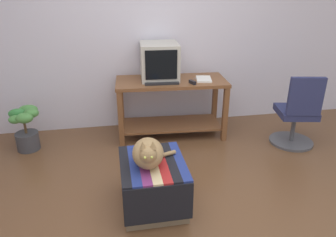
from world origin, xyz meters
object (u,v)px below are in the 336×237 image
object	(u,v)px
desk	(171,98)
keyboard	(162,83)
tv_monitor	(159,61)
ottoman_with_blanket	(153,184)
potted_plant	(26,129)
cat	(148,153)
book	(204,79)
stapler	(192,82)
office_chair	(297,116)

from	to	relation	value
desk	keyboard	size ratio (longest dim) A/B	3.45
desk	tv_monitor	xyz separation A→B (m)	(-0.13, 0.10, 0.45)
ottoman_with_blanket	potted_plant	size ratio (longest dim) A/B	1.33
keyboard	cat	xyz separation A→B (m)	(-0.33, -1.31, -0.19)
tv_monitor	potted_plant	xyz separation A→B (m)	(-1.61, -0.20, -0.68)
desk	book	world-z (taller)	book
book	stapler	size ratio (longest dim) A/B	2.34
stapler	keyboard	bearing A→B (deg)	148.77
tv_monitor	potted_plant	world-z (taller)	tv_monitor
desk	potted_plant	xyz separation A→B (m)	(-1.74, -0.09, -0.23)
cat	office_chair	bearing A→B (deg)	30.61
potted_plant	stapler	distance (m)	2.02
ottoman_with_blanket	office_chair	xyz separation A→B (m)	(1.84, 0.82, 0.17)
tv_monitor	office_chair	bearing A→B (deg)	-19.94
book	ottoman_with_blanket	world-z (taller)	book
office_chair	tv_monitor	bearing A→B (deg)	-12.49
desk	book	size ratio (longest dim) A/B	5.38
book	stapler	distance (m)	0.22
keyboard	potted_plant	xyz separation A→B (m)	(-1.60, 0.03, -0.48)
keyboard	office_chair	xyz separation A→B (m)	(1.55, -0.44, -0.36)
cat	stapler	world-z (taller)	stapler
potted_plant	office_chair	world-z (taller)	office_chair
ottoman_with_blanket	office_chair	world-z (taller)	office_chair
potted_plant	ottoman_with_blanket	bearing A→B (deg)	-44.59
keyboard	cat	size ratio (longest dim) A/B	0.98
ottoman_with_blanket	cat	distance (m)	0.34
desk	keyboard	world-z (taller)	keyboard
keyboard	office_chair	bearing A→B (deg)	-12.34
potted_plant	cat	bearing A→B (deg)	-46.43
cat	stapler	distance (m)	1.42
ottoman_with_blanket	desk	bearing A→B (deg)	72.89
potted_plant	tv_monitor	bearing A→B (deg)	6.93
stapler	desk	bearing A→B (deg)	118.13
book	potted_plant	xyz separation A→B (m)	(-2.13, -0.03, -0.48)
tv_monitor	ottoman_with_blanket	size ratio (longest dim) A/B	0.78
keyboard	potted_plant	distance (m)	1.67
ottoman_with_blanket	keyboard	bearing A→B (deg)	77.19
keyboard	stapler	xyz separation A→B (m)	(0.35, -0.08, 0.01)
cat	office_chair	size ratio (longest dim) A/B	0.46
tv_monitor	cat	xyz separation A→B (m)	(-0.34, -1.54, -0.39)
desk	tv_monitor	world-z (taller)	tv_monitor
tv_monitor	keyboard	xyz separation A→B (m)	(-0.01, -0.22, -0.20)
cat	office_chair	distance (m)	2.07
tv_monitor	keyboard	size ratio (longest dim) A/B	1.31
office_chair	stapler	world-z (taller)	office_chair
book	cat	bearing A→B (deg)	-110.87
tv_monitor	ottoman_with_blanket	xyz separation A→B (m)	(-0.30, -1.49, -0.72)
stapler	potted_plant	bearing A→B (deg)	158.27
cat	office_chair	world-z (taller)	office_chair
potted_plant	desk	bearing A→B (deg)	3.08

